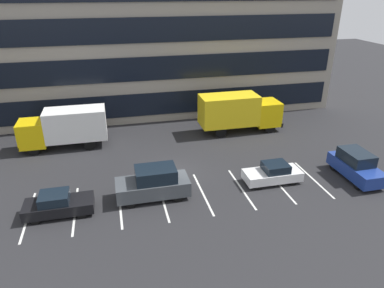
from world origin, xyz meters
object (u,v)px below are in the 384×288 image
at_px(box_truck_yellow_all, 239,111).
at_px(sedan_white, 273,173).
at_px(suv_navy, 356,165).
at_px(box_truck_yellow, 65,127).
at_px(suv_charcoal, 154,183).
at_px(sedan_black, 58,204).

height_order(box_truck_yellow_all, sedan_white, box_truck_yellow_all).
height_order(suv_navy, sedan_white, suv_navy).
bearing_deg(sedan_white, box_truck_yellow, 146.87).
relative_size(box_truck_yellow, sedan_white, 1.79).
bearing_deg(box_truck_yellow_all, suv_navy, -63.46).
relative_size(suv_charcoal, sedan_black, 1.16).
relative_size(box_truck_yellow_all, sedan_black, 1.89).
distance_m(suv_charcoal, sedan_black, 6.04).
bearing_deg(suv_navy, sedan_white, 172.87).
xyz_separation_m(box_truck_yellow_all, box_truck_yellow, (-15.81, -0.05, -0.14)).
bearing_deg(suv_navy, box_truck_yellow_all, 116.54).
bearing_deg(suv_charcoal, box_truck_yellow_all, 45.73).
xyz_separation_m(box_truck_yellow, suv_charcoal, (6.29, -9.72, -0.86)).
relative_size(box_truck_yellow, suv_navy, 1.63).
xyz_separation_m(suv_navy, sedan_black, (-20.79, 0.22, -0.28)).
bearing_deg(box_truck_yellow, suv_charcoal, -57.08).
height_order(suv_charcoal, sedan_white, suv_charcoal).
bearing_deg(sedan_black, box_truck_yellow_all, 33.60).
height_order(suv_navy, sedan_black, suv_navy).
bearing_deg(box_truck_yellow_all, sedan_black, -146.40).
distance_m(suv_navy, sedan_white, 6.24).
relative_size(suv_charcoal, suv_navy, 1.07).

